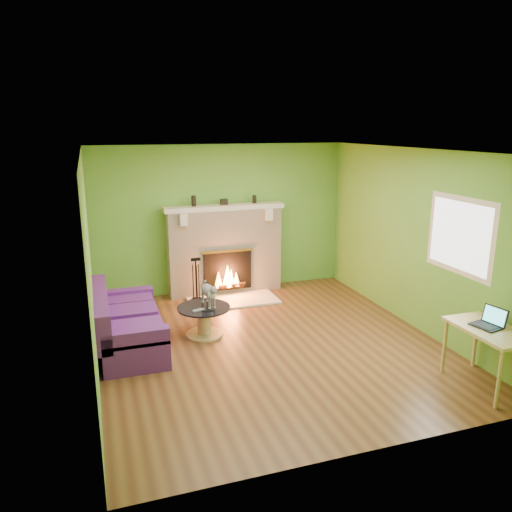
{
  "coord_description": "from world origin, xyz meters",
  "views": [
    {
      "loc": [
        -2.18,
        -5.95,
        2.9
      ],
      "look_at": [
        -0.06,
        0.4,
        1.15
      ],
      "focal_mm": 35.0,
      "sensor_mm": 36.0,
      "label": 1
    }
  ],
  "objects_px": {
    "sofa": "(126,325)",
    "coffee_table": "(204,319)",
    "desk": "(489,335)",
    "cat": "(208,293)"
  },
  "relations": [
    {
      "from": "coffee_table",
      "to": "cat",
      "type": "relative_size",
      "value": 1.3
    },
    {
      "from": "coffee_table",
      "to": "cat",
      "type": "bearing_deg",
      "value": 32.01
    },
    {
      "from": "cat",
      "to": "sofa",
      "type": "bearing_deg",
      "value": 178.44
    },
    {
      "from": "coffee_table",
      "to": "desk",
      "type": "bearing_deg",
      "value": -41.58
    },
    {
      "from": "desk",
      "to": "cat",
      "type": "height_order",
      "value": "cat"
    },
    {
      "from": "coffee_table",
      "to": "desk",
      "type": "relative_size",
      "value": 0.79
    },
    {
      "from": "desk",
      "to": "cat",
      "type": "xyz_separation_m",
      "value": [
        -2.65,
        2.47,
        -0.02
      ]
    },
    {
      "from": "sofa",
      "to": "coffee_table",
      "type": "height_order",
      "value": "sofa"
    },
    {
      "from": "coffee_table",
      "to": "cat",
      "type": "height_order",
      "value": "cat"
    },
    {
      "from": "sofa",
      "to": "coffee_table",
      "type": "xyz_separation_m",
      "value": [
        1.08,
        0.04,
        -0.06
      ]
    }
  ]
}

